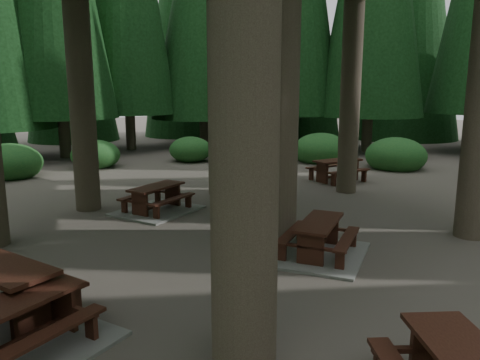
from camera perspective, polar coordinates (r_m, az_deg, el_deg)
ground at (r=9.66m, az=1.85°, el=-7.97°), size 80.00×80.00×0.00m
picnic_table_a at (r=9.16m, az=9.56°, el=-7.75°), size 2.58×2.43×0.69m
picnic_table_c at (r=12.32m, az=-10.08°, el=-2.82°), size 2.47×2.25×0.69m
picnic_table_d at (r=16.39m, az=11.83°, el=1.58°), size 1.90×1.62×0.74m
picnic_table_f at (r=6.52m, az=-25.47°, el=-16.84°), size 2.54×2.32×0.71m
shrub_ring at (r=10.53m, az=2.06°, el=-4.07°), size 23.86×24.64×1.49m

